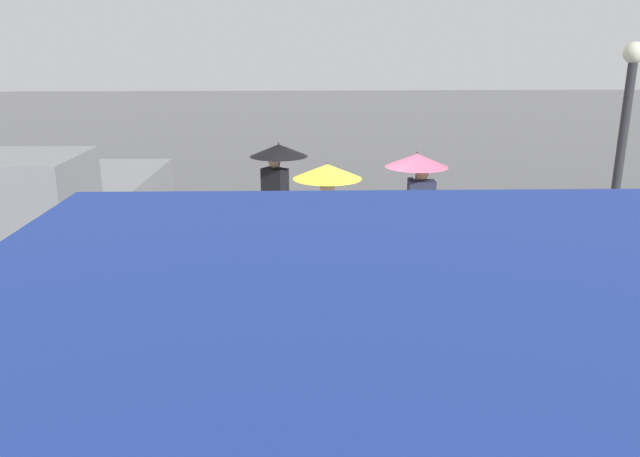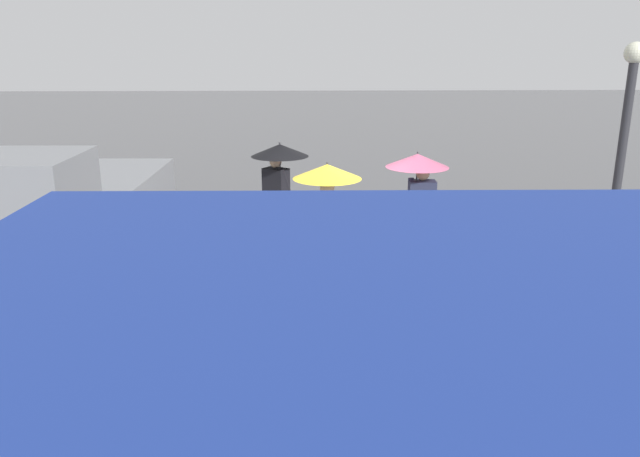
% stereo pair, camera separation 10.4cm
% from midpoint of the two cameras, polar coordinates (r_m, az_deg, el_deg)
% --- Properties ---
extents(ground_plane, '(90.00, 90.00, 0.00)m').
position_cam_midpoint_polar(ground_plane, '(10.27, 0.35, -5.37)').
color(ground_plane, '#5B5B5E').
extents(slush_patch_near_cluster, '(2.24, 2.24, 0.01)m').
position_cam_midpoint_polar(slush_patch_near_cluster, '(10.18, -19.08, -6.50)').
color(slush_patch_near_cluster, '#999BA0').
rests_on(slush_patch_near_cluster, ground).
extents(slush_patch_under_van, '(2.06, 2.06, 0.01)m').
position_cam_midpoint_polar(slush_patch_under_van, '(12.27, -3.98, -1.68)').
color(slush_patch_under_van, silver).
rests_on(slush_patch_under_van, ground).
extents(cargo_van_parked_right, '(2.31, 5.39, 2.60)m').
position_cam_midpoint_polar(cargo_van_parked_right, '(9.86, -22.52, -0.36)').
color(cargo_van_parked_right, gray).
rests_on(cargo_van_parked_right, ground).
extents(shopping_cart_vendor, '(0.74, 0.93, 1.04)m').
position_cam_midpoint_polar(shopping_cart_vendor, '(10.52, 1.44, -1.53)').
color(shopping_cart_vendor, red).
rests_on(shopping_cart_vendor, ground).
extents(hand_dolly_boxes, '(0.56, 0.74, 1.42)m').
position_cam_midpoint_polar(hand_dolly_boxes, '(10.29, -4.42, -0.66)').
color(hand_dolly_boxes, '#515156').
rests_on(hand_dolly_boxes, ground).
extents(pedestrian_pink_side, '(1.04, 1.04, 2.15)m').
position_cam_midpoint_polar(pedestrian_pink_side, '(11.38, -4.20, 5.10)').
color(pedestrian_pink_side, black).
rests_on(pedestrian_pink_side, ground).
extents(pedestrian_black_side, '(1.04, 1.04, 2.15)m').
position_cam_midpoint_polar(pedestrian_black_side, '(10.48, 8.70, 3.88)').
color(pedestrian_black_side, black).
rests_on(pedestrian_black_side, ground).
extents(pedestrian_white_side, '(1.04, 1.04, 2.15)m').
position_cam_midpoint_polar(pedestrian_white_side, '(9.39, 0.35, 2.70)').
color(pedestrian_white_side, black).
rests_on(pedestrian_white_side, ground).
extents(street_lamp, '(0.28, 0.28, 3.86)m').
position_cam_midpoint_polar(street_lamp, '(9.41, 25.47, 6.01)').
color(street_lamp, '#2D2D33').
rests_on(street_lamp, ground).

